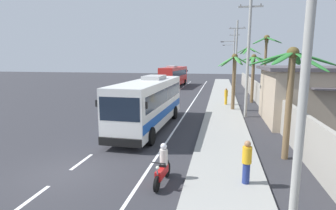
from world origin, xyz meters
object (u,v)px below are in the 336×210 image
coach_bus_far_lane (174,76)px  utility_pole_mid (248,55)px  utility_pole_distant (233,56)px  palm_farthest (253,69)px  coach_bus_foreground (150,101)px  pedestrian_near_kerb (226,96)px  palm_second (290,79)px  pedestrian_far_walk (247,161)px  palm_nearest (248,58)px  palm_fourth (234,71)px  utility_pole_far (236,56)px  motorcycle_beside_bus (163,167)px  palm_third (265,55)px  utility_pole_nearest (304,61)px

coach_bus_far_lane → utility_pole_mid: size_ratio=1.15×
utility_pole_distant → palm_farthest: 22.97m
coach_bus_foreground → coach_bus_far_lane: coach_bus_far_lane is taller
pedestrian_near_kerb → palm_second: 15.37m
pedestrian_far_walk → palm_nearest: (2.82, 31.91, 4.06)m
palm_second → palm_fourth: bearing=99.3°
pedestrian_far_walk → utility_pole_far: 28.82m
motorcycle_beside_bus → coach_bus_foreground: bearing=108.5°
motorcycle_beside_bus → palm_farthest: 22.38m
pedestrian_near_kerb → palm_second: bearing=-84.6°
utility_pole_distant → palm_fourth: (-1.07, -28.25, -1.79)m
coach_bus_far_lane → utility_pole_distant: utility_pole_distant is taller
coach_bus_foreground → pedestrian_near_kerb: size_ratio=6.35×
palm_fourth → palm_farthest: (2.32, 5.38, 0.07)m
palm_third → palm_farthest: 3.78m
utility_pole_nearest → palm_third: bearing=84.0°
utility_pole_far → utility_pole_distant: utility_pole_distant is taller
pedestrian_far_walk → utility_pole_far: utility_pole_far is taller
utility_pole_distant → motorcycle_beside_bus: bearing=-95.7°
utility_pole_far → palm_second: (1.30, -25.07, -1.38)m
motorcycle_beside_bus → utility_pole_far: utility_pole_far is taller
pedestrian_near_kerb → utility_pole_mid: utility_pole_mid is taller
palm_farthest → motorcycle_beside_bus: bearing=-104.9°
utility_pole_mid → palm_second: bearing=-83.6°
palm_farthest → palm_second: bearing=-91.0°
utility_pole_distant → coach_bus_foreground: bearing=-101.4°
coach_bus_far_lane → palm_third: (12.49, -19.11, 3.31)m
coach_bus_foreground → palm_farthest: (8.48, 13.09, 1.90)m
utility_pole_distant → palm_second: 40.59m
motorcycle_beside_bus → utility_pole_nearest: size_ratio=0.22×
motorcycle_beside_bus → palm_fourth: palm_fourth is taller
pedestrian_far_walk → palm_fourth: bearing=140.7°
pedestrian_far_walk → palm_nearest: bearing=136.1°
coach_bus_foreground → coach_bus_far_lane: size_ratio=0.95×
coach_bus_far_lane → palm_third: bearing=-56.8°
coach_bus_foreground → utility_pole_mid: 9.29m
palm_third → pedestrian_far_walk: bearing=-100.1°
coach_bus_foreground → utility_pole_distant: (7.23, 35.96, 3.62)m
utility_pole_distant → palm_nearest: utility_pole_distant is taller
pedestrian_near_kerb → pedestrian_far_walk: pedestrian_near_kerb is taller
pedestrian_near_kerb → palm_farthest: 4.92m
utility_pole_distant → palm_third: 26.37m
utility_pole_far → palm_second: size_ratio=1.85×
pedestrian_far_walk → utility_pole_nearest: bearing=-16.3°
palm_nearest → palm_third: size_ratio=0.95×
coach_bus_foreground → palm_farthest: 15.71m
palm_second → pedestrian_far_walk: bearing=-122.2°
coach_bus_far_lane → palm_fourth: bearing=-65.8°
palm_nearest → coach_bus_foreground: bearing=-110.3°
utility_pole_mid → palm_farthest: bearing=80.3°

